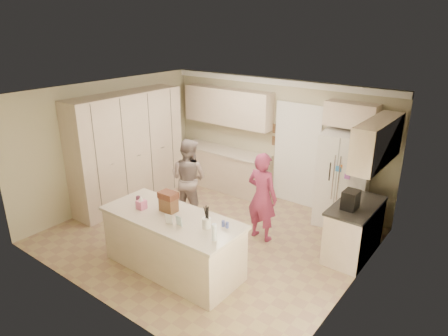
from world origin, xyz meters
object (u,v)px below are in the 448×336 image
Objects in this scene: tissue_box at (141,205)px; teen_boy at (189,178)px; refrigerator at (343,180)px; island_base at (173,244)px; dollhouse_body at (169,205)px; utensil_crock at (206,223)px; coffee_maker at (351,200)px; teen_girl at (262,197)px.

teen_boy reaches higher than tissue_box.
refrigerator reaches higher than tissue_box.
dollhouse_body is (-0.15, 0.10, 0.60)m from island_base.
utensil_crock is at bearing 130.06° from teen_boy.
teen_boy is (-3.08, -0.37, -0.27)m from coffee_maker.
coffee_maker is 2.32m from utensil_crock.
refrigerator is 3.75m from tissue_box.
tissue_box is 0.54× the size of dollhouse_body.
coffee_maker is 1.15× the size of dollhouse_body.
refrigerator reaches higher than island_base.
refrigerator is 0.82× the size of island_base.
coffee_maker is at bearing 42.83° from island_base.
utensil_crock is 0.80m from dollhouse_body.
island_base is (-2.05, -1.90, -0.63)m from coffee_maker.
island_base is 1.79m from teen_girl.
utensil_crock is 1.61m from teen_girl.
island_base is at bearing -175.60° from utensil_crock.
teen_girl reaches higher than tissue_box.
coffee_maker is 2.87m from island_base.
utensil_crock is (0.65, 0.05, 0.56)m from island_base.
island_base is at bearing 115.42° from teen_boy.
tissue_box is at bearing 59.69° from teen_girl.
coffee_maker is 2.14× the size of tissue_box.
utensil_crock reaches higher than tissue_box.
coffee_maker is at bearing 52.88° from utensil_crock.
utensil_crock is 2.25m from teen_boy.
teen_boy reaches higher than island_base.
refrigerator is 12.00× the size of utensil_crock.
teen_girl is (1.62, 0.12, 0.01)m from teen_boy.
coffee_maker is 2.00× the size of utensil_crock.
refrigerator reaches higher than utensil_crock.
coffee_maker is 2.84m from dollhouse_body.
tissue_box is at bearing -133.16° from refrigerator.
utensil_crock is (-0.84, -3.00, 0.10)m from refrigerator.
dollhouse_body is (-2.20, -1.80, -0.03)m from coffee_maker.
island_base is 1.37× the size of teen_boy.
refrigerator is at bearing -120.23° from teen_girl.
dollhouse_body is at bearing 67.28° from teen_girl.
dollhouse_body reaches higher than utensil_crock.
teen_girl is at bearing -170.31° from coffee_maker.
tissue_box is 0.09× the size of teen_girl.
utensil_crock is at bearing 94.98° from teen_girl.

